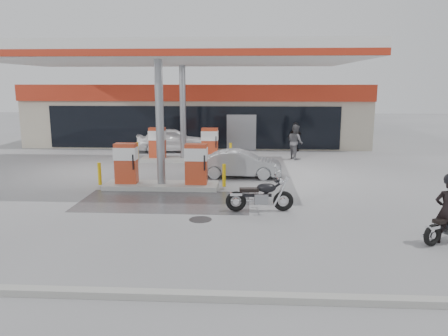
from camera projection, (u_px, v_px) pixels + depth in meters
The scene contains 15 objects.
ground at pixel (151, 201), 15.47m from camera, with size 90.00×90.00×0.00m, color gray.
wet_patch at pixel (165, 201), 15.44m from camera, with size 6.00×3.00×0.00m, color #4C4C4F.
drain_cover at pixel (200, 219), 13.40m from camera, with size 0.70×0.70×0.01m, color #38383A.
kerb at pixel (72, 292), 8.60m from camera, with size 28.00×0.25×0.15m, color gray.
store_building at pixel (200, 113), 30.69m from camera, with size 22.00×8.22×4.00m.
canopy at pixel (172, 56), 19.35m from camera, with size 16.00×10.02×5.51m.
pump_island_near at pixel (161, 170), 17.29m from camera, with size 5.14×1.30×1.78m.
pump_island_far at pixel (184, 148), 23.17m from camera, with size 5.14×1.30×1.78m.
biker_main at pixel (447, 211), 11.32m from camera, with size 0.64×0.42×1.75m, color black.
parked_motorcycle at pixel (261, 196), 14.19m from camera, with size 2.23×0.85×1.14m.
sedan_white at pixel (172, 140), 26.33m from camera, with size 1.72×4.28×1.46m, color white.
attendant at pixel (295, 142), 23.77m from camera, with size 0.92×0.72×1.89m, color slate.
hatchback_silver at pixel (240, 164), 19.30m from camera, with size 1.26×3.63×1.20m, color #9DA0A4.
parked_car_left at pixel (83, 136), 29.51m from camera, with size 1.58×3.88×1.13m, color black.
biker_walking at pixel (295, 138), 26.52m from camera, with size 0.97×0.40×1.66m, color black.
Camera 1 is at (3.46, -14.78, 4.15)m, focal length 35.00 mm.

